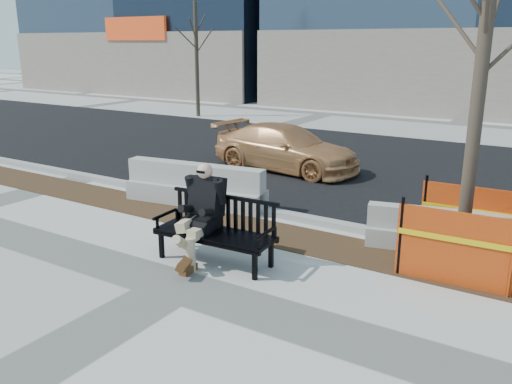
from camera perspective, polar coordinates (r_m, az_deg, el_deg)
ground at (r=7.95m, az=-8.45°, el=-9.90°), size 120.00×120.00×0.00m
mulch_strip at (r=9.89m, az=1.35°, el=-4.40°), size 40.00×1.20×0.02m
asphalt_street at (r=15.34m, az=13.33°, el=2.53°), size 60.00×10.40×0.01m
curb at (r=10.66m, az=3.98°, el=-2.61°), size 60.00×0.25×0.12m
bench at (r=8.66m, az=-4.39°, el=-7.52°), size 2.05×0.84×1.07m
seated_man at (r=8.85m, az=-5.68°, el=-7.04°), size 0.75×1.18×1.60m
tree_fence at (r=9.08m, az=20.97°, el=-7.46°), size 2.56×2.56×6.14m
sedan at (r=14.79m, az=3.18°, el=2.43°), size 4.38×2.11×1.23m
jersey_barrier_left at (r=11.68m, az=-6.50°, el=-1.32°), size 3.27×1.09×0.92m
jersey_barrier_right at (r=9.61m, az=19.48°, el=-6.01°), size 2.64×1.11×0.74m
far_tree_left at (r=25.73m, az=-6.21°, el=8.12°), size 2.76×2.76×5.62m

